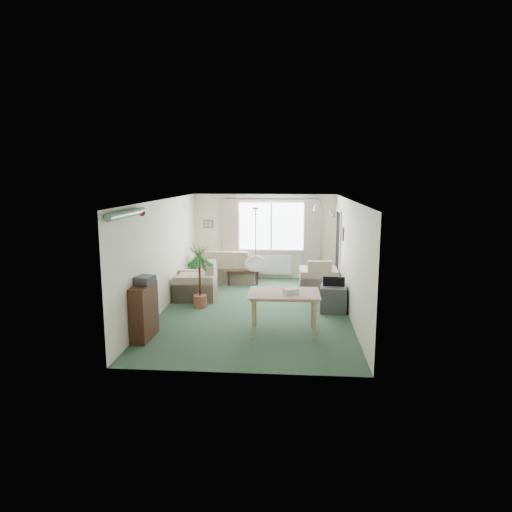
# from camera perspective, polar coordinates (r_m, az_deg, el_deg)

# --- Properties ---
(ground) EXTENTS (6.50, 6.50, 0.00)m
(ground) POSITION_cam_1_polar(r_m,az_deg,el_deg) (10.05, -0.14, -6.77)
(ground) COLOR #2A4732
(window) EXTENTS (1.80, 0.03, 1.30)m
(window) POSITION_cam_1_polar(r_m,az_deg,el_deg) (12.91, 1.92, 3.75)
(window) COLOR white
(curtain_rod) EXTENTS (2.60, 0.03, 0.03)m
(curtain_rod) POSITION_cam_1_polar(r_m,az_deg,el_deg) (12.77, 1.93, 7.15)
(curtain_rod) COLOR black
(curtain_left) EXTENTS (0.45, 0.08, 2.00)m
(curtain_left) POSITION_cam_1_polar(r_m,az_deg,el_deg) (12.94, -3.20, 2.73)
(curtain_left) COLOR beige
(curtain_right) EXTENTS (0.45, 0.08, 2.00)m
(curtain_right) POSITION_cam_1_polar(r_m,az_deg,el_deg) (12.84, 7.03, 2.61)
(curtain_right) COLOR beige
(radiator) EXTENTS (1.20, 0.10, 0.55)m
(radiator) POSITION_cam_1_polar(r_m,az_deg,el_deg) (13.03, 1.89, -1.08)
(radiator) COLOR white
(doorway) EXTENTS (0.03, 0.95, 2.00)m
(doorway) POSITION_cam_1_polar(r_m,az_deg,el_deg) (12.00, 10.22, 0.72)
(doorway) COLOR black
(pendant_lamp) EXTENTS (0.36, 0.36, 0.36)m
(pendant_lamp) POSITION_cam_1_polar(r_m,az_deg,el_deg) (7.45, -0.05, -0.95)
(pendant_lamp) COLOR white
(tinsel_garland) EXTENTS (1.60, 1.60, 0.12)m
(tinsel_garland) POSITION_cam_1_polar(r_m,az_deg,el_deg) (7.80, -15.83, 5.10)
(tinsel_garland) COLOR #196626
(bauble_cluster_a) EXTENTS (0.20, 0.20, 0.20)m
(bauble_cluster_a) POSITION_cam_1_polar(r_m,az_deg,el_deg) (10.53, 7.38, 6.21)
(bauble_cluster_a) COLOR silver
(bauble_cluster_b) EXTENTS (0.20, 0.20, 0.20)m
(bauble_cluster_b) POSITION_cam_1_polar(r_m,az_deg,el_deg) (9.35, 9.57, 5.70)
(bauble_cluster_b) COLOR silver
(wall_picture_back) EXTENTS (0.28, 0.03, 0.22)m
(wall_picture_back) POSITION_cam_1_polar(r_m,az_deg,el_deg) (13.11, -5.98, 4.02)
(wall_picture_back) COLOR brown
(wall_picture_right) EXTENTS (0.03, 0.24, 0.30)m
(wall_picture_right) POSITION_cam_1_polar(r_m,az_deg,el_deg) (10.94, 10.79, 2.73)
(wall_picture_right) COLOR brown
(sofa) EXTENTS (1.81, 0.99, 0.89)m
(sofa) POSITION_cam_1_polar(r_m,az_deg,el_deg) (12.72, -4.07, -1.17)
(sofa) COLOR beige
(sofa) RESTS_ON ground
(armchair_corner) EXTENTS (0.95, 0.90, 0.84)m
(armchair_corner) POSITION_cam_1_polar(r_m,az_deg,el_deg) (11.69, 7.83, -2.34)
(armchair_corner) COLOR tan
(armchair_corner) RESTS_ON ground
(armchair_left) EXTENTS (1.01, 1.06, 0.89)m
(armchair_left) POSITION_cam_1_polar(r_m,az_deg,el_deg) (11.01, -7.56, -2.97)
(armchair_left) COLOR beige
(armchair_left) RESTS_ON ground
(coffee_table) EXTENTS (0.93, 0.61, 0.39)m
(coffee_table) POSITION_cam_1_polar(r_m,az_deg,el_deg) (12.41, -1.70, -2.61)
(coffee_table) COLOR black
(coffee_table) RESTS_ON ground
(photo_frame) EXTENTS (0.12, 0.03, 0.16)m
(photo_frame) POSITION_cam_1_polar(r_m,az_deg,el_deg) (12.36, -1.84, -1.37)
(photo_frame) COLOR brown
(photo_frame) RESTS_ON coffee_table
(bookshelf) EXTENTS (0.29, 0.82, 0.99)m
(bookshelf) POSITION_cam_1_polar(r_m,az_deg,el_deg) (8.47, -13.82, -6.76)
(bookshelf) COLOR black
(bookshelf) RESTS_ON ground
(hifi_box) EXTENTS (0.34, 0.40, 0.14)m
(hifi_box) POSITION_cam_1_polar(r_m,az_deg,el_deg) (8.40, -13.75, -2.92)
(hifi_box) COLOR #393A3F
(hifi_box) RESTS_ON bookshelf
(houseplant) EXTENTS (0.82, 0.82, 1.46)m
(houseplant) POSITION_cam_1_polar(r_m,az_deg,el_deg) (10.16, -7.07, -2.41)
(houseplant) COLOR #22561D
(houseplant) RESTS_ON ground
(dining_table) EXTENTS (1.22, 0.83, 0.75)m
(dining_table) POSITION_cam_1_polar(r_m,az_deg,el_deg) (8.56, 3.49, -7.14)
(dining_table) COLOR #988152
(dining_table) RESTS_ON ground
(gift_box) EXTENTS (0.30, 0.27, 0.12)m
(gift_box) POSITION_cam_1_polar(r_m,az_deg,el_deg) (8.35, 4.37, -4.48)
(gift_box) COLOR white
(gift_box) RESTS_ON dining_table
(tv_cube) EXTENTS (0.60, 0.65, 0.55)m
(tv_cube) POSITION_cam_1_polar(r_m,az_deg,el_deg) (10.04, 9.65, -5.28)
(tv_cube) COLOR #353539
(tv_cube) RESTS_ON ground
(pet_bed) EXTENTS (0.62, 0.62, 0.12)m
(pet_bed) POSITION_cam_1_polar(r_m,az_deg,el_deg) (11.17, 6.44, -4.80)
(pet_bed) COLOR #204693
(pet_bed) RESTS_ON ground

